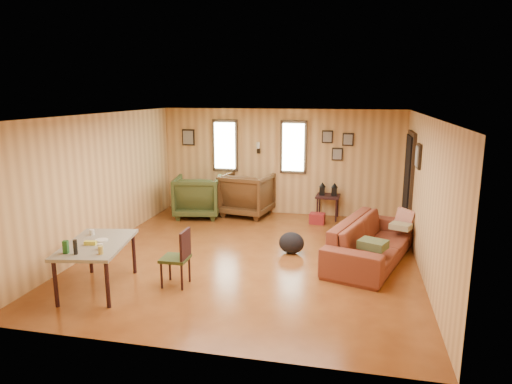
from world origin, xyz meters
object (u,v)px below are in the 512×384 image
end_table (210,194)px  dining_table (96,247)px  side_table (328,194)px  recliner_brown (247,192)px  recliner_green (198,194)px  sofa (372,234)px

end_table → dining_table: (-0.18, -4.63, 0.23)m
dining_table → side_table: bearing=46.0°
recliner_brown → end_table: bearing=-4.3°
side_table → end_table: bearing=176.8°
recliner_brown → dining_table: 4.53m
recliner_brown → recliner_green: recliner_brown is taller
recliner_brown → recliner_green: size_ratio=1.05×
recliner_brown → dining_table: bearing=85.4°
recliner_brown → recliner_green: 1.12m
recliner_green → side_table: (2.89, 0.43, 0.05)m
sofa → recliner_brown: recliner_brown is taller
recliner_green → side_table: recliner_green is taller
end_table → dining_table: dining_table is taller
sofa → side_table: sofa is taller
side_table → dining_table: bearing=-123.5°
recliner_brown → end_table: size_ratio=1.52×
side_table → recliner_green: bearing=-171.4°
dining_table → end_table: bearing=77.2°
sofa → side_table: 2.65m
sofa → end_table: size_ratio=3.39×
end_table → sofa: bearing=-35.9°
recliner_green → sofa: bearing=140.7°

